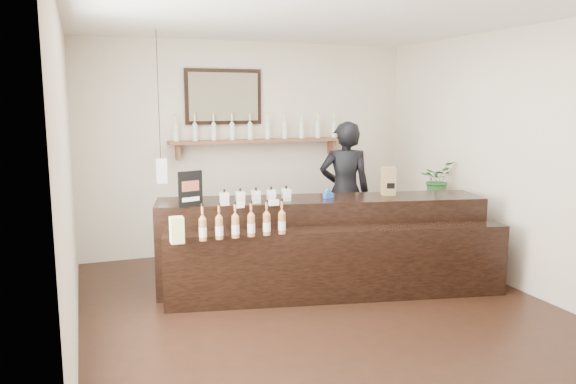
% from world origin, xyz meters
% --- Properties ---
extents(ground, '(5.00, 5.00, 0.00)m').
position_xyz_m(ground, '(0.00, 0.00, 0.00)').
color(ground, black).
rests_on(ground, ground).
extents(room_shell, '(5.00, 5.00, 5.00)m').
position_xyz_m(room_shell, '(0.00, 0.00, 1.70)').
color(room_shell, beige).
rests_on(room_shell, ground).
extents(back_wall_decor, '(2.66, 0.96, 1.69)m').
position_xyz_m(back_wall_decor, '(-0.16, 2.37, 1.76)').
color(back_wall_decor, brown).
rests_on(back_wall_decor, ground).
extents(counter, '(3.59, 1.65, 1.15)m').
position_xyz_m(counter, '(0.28, 0.57, 0.46)').
color(counter, black).
rests_on(counter, ground).
extents(promo_sign, '(0.25, 0.09, 0.36)m').
position_xyz_m(promo_sign, '(-1.14, 0.69, 1.17)').
color(promo_sign, black).
rests_on(promo_sign, counter).
extents(paper_bag, '(0.17, 0.14, 0.32)m').
position_xyz_m(paper_bag, '(1.06, 0.62, 1.15)').
color(paper_bag, olive).
rests_on(paper_bag, counter).
extents(tape_dispenser, '(0.12, 0.08, 0.10)m').
position_xyz_m(tape_dispenser, '(0.36, 0.68, 1.03)').
color(tape_dispenser, blue).
rests_on(tape_dispenser, counter).
extents(side_cabinet, '(0.53, 0.65, 0.84)m').
position_xyz_m(side_cabinet, '(2.00, 1.04, 0.42)').
color(side_cabinet, brown).
rests_on(side_cabinet, ground).
extents(potted_plant, '(0.53, 0.51, 0.45)m').
position_xyz_m(potted_plant, '(2.00, 1.04, 1.06)').
color(potted_plant, '#29682E').
rests_on(potted_plant, side_cabinet).
extents(shopkeeper, '(0.84, 0.68, 2.01)m').
position_xyz_m(shopkeeper, '(0.98, 1.55, 1.00)').
color(shopkeeper, black).
rests_on(shopkeeper, ground).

